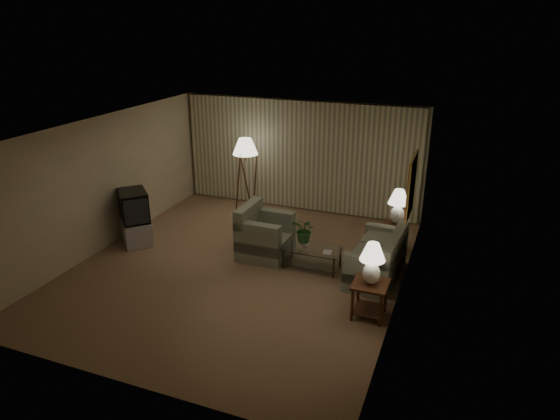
{
  "coord_description": "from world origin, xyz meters",
  "views": [
    {
      "loc": [
        3.8,
        -7.7,
        4.51
      ],
      "look_at": [
        0.59,
        0.6,
        1.04
      ],
      "focal_mm": 32.0,
      "sensor_mm": 36.0,
      "label": 1
    }
  ],
  "objects_px": {
    "side_table_near": "(370,293)",
    "coffee_table": "(312,255)",
    "sofa": "(376,259)",
    "table_lamp_far": "(398,204)",
    "side_table_far": "(396,232)",
    "armchair": "(265,236)",
    "table_lamp_near": "(372,260)",
    "floor_lamp": "(246,175)",
    "tv_cabinet": "(137,231)",
    "crt_tv": "(134,206)",
    "ottoman": "(252,224)",
    "vase": "(305,243)"
  },
  "relations": [
    {
      "from": "vase",
      "to": "coffee_table",
      "type": "bearing_deg",
      "value": 0.0
    },
    {
      "from": "tv_cabinet",
      "to": "crt_tv",
      "type": "xyz_separation_m",
      "value": [
        0.0,
        0.0,
        0.57
      ]
    },
    {
      "from": "crt_tv",
      "to": "table_lamp_near",
      "type": "bearing_deg",
      "value": 33.8
    },
    {
      "from": "tv_cabinet",
      "to": "table_lamp_near",
      "type": "bearing_deg",
      "value": 33.8
    },
    {
      "from": "table_lamp_far",
      "to": "side_table_far",
      "type": "bearing_deg",
      "value": -14.04
    },
    {
      "from": "side_table_far",
      "to": "side_table_near",
      "type": "bearing_deg",
      "value": -90.0
    },
    {
      "from": "armchair",
      "to": "ottoman",
      "type": "bearing_deg",
      "value": 37.81
    },
    {
      "from": "sofa",
      "to": "floor_lamp",
      "type": "distance_m",
      "value": 4.2
    },
    {
      "from": "armchair",
      "to": "ottoman",
      "type": "relative_size",
      "value": 1.83
    },
    {
      "from": "tv_cabinet",
      "to": "coffee_table",
      "type": "bearing_deg",
      "value": 48.25
    },
    {
      "from": "side_table_near",
      "to": "coffee_table",
      "type": "bearing_deg",
      "value": 137.35
    },
    {
      "from": "table_lamp_near",
      "to": "crt_tv",
      "type": "xyz_separation_m",
      "value": [
        -5.2,
        1.04,
        -0.19
      ]
    },
    {
      "from": "tv_cabinet",
      "to": "ottoman",
      "type": "bearing_deg",
      "value": 78.29
    },
    {
      "from": "coffee_table",
      "to": "vase",
      "type": "distance_m",
      "value": 0.26
    },
    {
      "from": "side_table_far",
      "to": "crt_tv",
      "type": "relative_size",
      "value": 0.66
    },
    {
      "from": "armchair",
      "to": "tv_cabinet",
      "type": "bearing_deg",
      "value": 98.28
    },
    {
      "from": "sofa",
      "to": "floor_lamp",
      "type": "xyz_separation_m",
      "value": [
        -3.59,
        2.1,
        0.61
      ]
    },
    {
      "from": "sofa",
      "to": "armchair",
      "type": "relative_size",
      "value": 1.72
    },
    {
      "from": "tv_cabinet",
      "to": "vase",
      "type": "xyz_separation_m",
      "value": [
        3.69,
        0.21,
        0.24
      ]
    },
    {
      "from": "table_lamp_far",
      "to": "vase",
      "type": "distance_m",
      "value": 2.09
    },
    {
      "from": "sofa",
      "to": "table_lamp_near",
      "type": "xyz_separation_m",
      "value": [
        0.15,
        -1.35,
        0.65
      ]
    },
    {
      "from": "crt_tv",
      "to": "ottoman",
      "type": "distance_m",
      "value": 2.56
    },
    {
      "from": "armchair",
      "to": "side_table_far",
      "type": "xyz_separation_m",
      "value": [
        2.39,
        1.18,
        -0.02
      ]
    },
    {
      "from": "sofa",
      "to": "side_table_near",
      "type": "bearing_deg",
      "value": 9.91
    },
    {
      "from": "armchair",
      "to": "table_lamp_far",
      "type": "relative_size",
      "value": 1.39
    },
    {
      "from": "side_table_far",
      "to": "vase",
      "type": "bearing_deg",
      "value": -138.14
    },
    {
      "from": "sofa",
      "to": "armchair",
      "type": "height_order",
      "value": "armchair"
    },
    {
      "from": "floor_lamp",
      "to": "ottoman",
      "type": "bearing_deg",
      "value": -60.15
    },
    {
      "from": "tv_cabinet",
      "to": "floor_lamp",
      "type": "xyz_separation_m",
      "value": [
        1.46,
        2.42,
        0.72
      ]
    },
    {
      "from": "armchair",
      "to": "table_lamp_far",
      "type": "bearing_deg",
      "value": -63.35
    },
    {
      "from": "table_lamp_far",
      "to": "crt_tv",
      "type": "relative_size",
      "value": 0.79
    },
    {
      "from": "sofa",
      "to": "coffee_table",
      "type": "xyz_separation_m",
      "value": [
        -1.21,
        -0.1,
        -0.08
      ]
    },
    {
      "from": "sofa",
      "to": "tv_cabinet",
      "type": "relative_size",
      "value": 1.72
    },
    {
      "from": "side_table_far",
      "to": "tv_cabinet",
      "type": "bearing_deg",
      "value": -163.25
    },
    {
      "from": "side_table_near",
      "to": "side_table_far",
      "type": "height_order",
      "value": "same"
    },
    {
      "from": "armchair",
      "to": "table_lamp_near",
      "type": "distance_m",
      "value": 2.84
    },
    {
      "from": "ottoman",
      "to": "coffee_table",
      "type": "bearing_deg",
      "value": -32.85
    },
    {
      "from": "table_lamp_far",
      "to": "crt_tv",
      "type": "distance_m",
      "value": 5.43
    },
    {
      "from": "table_lamp_far",
      "to": "ottoman",
      "type": "bearing_deg",
      "value": -176.22
    },
    {
      "from": "side_table_far",
      "to": "table_lamp_far",
      "type": "bearing_deg",
      "value": 165.96
    },
    {
      "from": "armchair",
      "to": "ottoman",
      "type": "height_order",
      "value": "armchair"
    },
    {
      "from": "tv_cabinet",
      "to": "table_lamp_far",
      "type": "bearing_deg",
      "value": 61.8
    },
    {
      "from": "side_table_near",
      "to": "side_table_far",
      "type": "xyz_separation_m",
      "value": [
        -0.0,
        2.6,
        -0.01
      ]
    },
    {
      "from": "table_lamp_near",
      "to": "coffee_table",
      "type": "height_order",
      "value": "table_lamp_near"
    },
    {
      "from": "side_table_near",
      "to": "ottoman",
      "type": "relative_size",
      "value": 1.1
    },
    {
      "from": "side_table_near",
      "to": "ottoman",
      "type": "height_order",
      "value": "side_table_near"
    },
    {
      "from": "armchair",
      "to": "side_table_far",
      "type": "bearing_deg",
      "value": -63.35
    },
    {
      "from": "sofa",
      "to": "table_lamp_far",
      "type": "bearing_deg",
      "value": 176.73
    },
    {
      "from": "side_table_far",
      "to": "vase",
      "type": "height_order",
      "value": "side_table_far"
    },
    {
      "from": "table_lamp_near",
      "to": "vase",
      "type": "height_order",
      "value": "table_lamp_near"
    }
  ]
}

